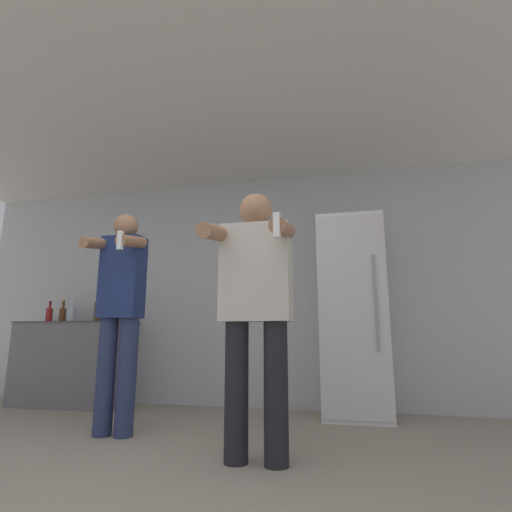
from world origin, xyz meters
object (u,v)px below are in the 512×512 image
object	(u,v)px
refrigerator	(353,315)
bottle_green_wine	(49,314)
bottle_clear_vodka	(63,314)
bottle_red_label	(98,311)
person_woman_foreground	(256,301)
bottle_short_whiskey	(72,314)
person_man_side	(120,309)
bottle_tall_gin	(116,311)

from	to	relation	value
refrigerator	bottle_green_wine	size ratio (longest dim) A/B	7.85
bottle_clear_vodka	bottle_green_wine	distance (m)	0.18
bottle_green_wine	bottle_red_label	bearing A→B (deg)	0.00
person_woman_foreground	refrigerator	bearing A→B (deg)	68.07
bottle_clear_vodka	bottle_short_whiskey	distance (m)	0.12
refrigerator	person_man_side	distance (m)	2.16
person_woman_foreground	person_man_side	distance (m)	1.29
person_woman_foreground	bottle_tall_gin	bearing A→B (deg)	142.03
bottle_short_whiskey	person_man_side	world-z (taller)	person_man_side
bottle_green_wine	person_woman_foreground	world-z (taller)	person_woman_foreground
person_woman_foreground	bottle_red_label	bearing A→B (deg)	145.10
bottle_clear_vodka	bottle_short_whiskey	bearing A→B (deg)	-0.00
refrigerator	bottle_tall_gin	bearing A→B (deg)	-179.30
bottle_clear_vodka	person_man_side	xyz separation A→B (m)	(1.40, -1.09, -0.03)
person_woman_foreground	bottle_clear_vodka	bearing A→B (deg)	150.03
person_woman_foreground	person_man_side	size ratio (longest dim) A/B	0.96
bottle_tall_gin	person_man_side	bearing A→B (deg)	-56.72
person_man_side	person_woman_foreground	bearing A→B (deg)	-19.16
refrigerator	bottle_short_whiskey	bearing A→B (deg)	-179.42
bottle_clear_vodka	bottle_green_wine	bearing A→B (deg)	-180.00
bottle_green_wine	bottle_red_label	xyz separation A→B (m)	(0.63, 0.00, 0.03)
refrigerator	person_man_side	size ratio (longest dim) A/B	1.08
bottle_red_label	person_woman_foreground	bearing A→B (deg)	-34.90
bottle_tall_gin	bottle_red_label	distance (m)	0.23
refrigerator	bottle_green_wine	xyz separation A→B (m)	(-3.42, -0.03, 0.05)
refrigerator	person_woman_foreground	size ratio (longest dim) A/B	1.12
person_man_side	refrigerator	bearing A→B (deg)	31.22
refrigerator	bottle_tall_gin	distance (m)	2.56
bottle_red_label	person_woman_foreground	xyz separation A→B (m)	(2.16, -1.51, -0.06)
bottle_short_whiskey	person_woman_foreground	size ratio (longest dim) A/B	0.15
bottle_short_whiskey	bottle_red_label	bearing A→B (deg)	0.00
bottle_short_whiskey	person_man_side	size ratio (longest dim) A/B	0.14
bottle_clear_vodka	bottle_short_whiskey	size ratio (longest dim) A/B	1.04
bottle_tall_gin	bottle_red_label	xyz separation A→B (m)	(-0.23, 0.00, 0.01)
bottle_clear_vodka	bottle_red_label	size ratio (longest dim) A/B	0.87
refrigerator	person_woman_foreground	distance (m)	1.66
bottle_red_label	person_woman_foreground	distance (m)	2.64
bottle_clear_vodka	person_man_side	bearing A→B (deg)	-37.85
bottle_short_whiskey	bottle_tall_gin	size ratio (longest dim) A/B	0.90
bottle_green_wine	person_man_side	xyz separation A→B (m)	(1.57, -1.09, -0.03)
bottle_clear_vodka	bottle_green_wine	size ratio (longest dim) A/B	1.06
person_woman_foreground	bottle_short_whiskey	bearing A→B (deg)	148.87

